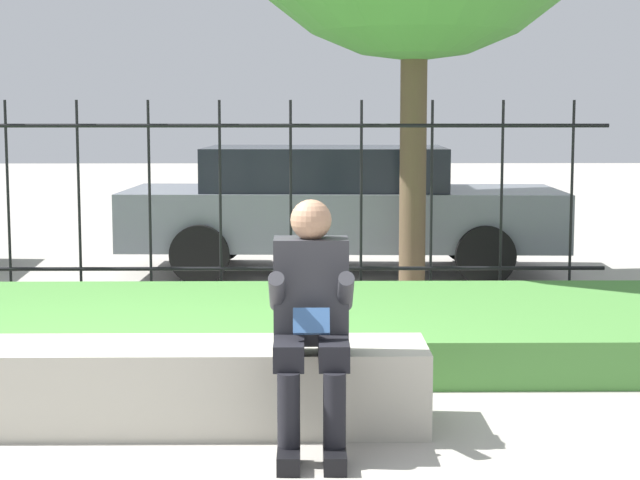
% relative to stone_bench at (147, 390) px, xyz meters
% --- Properties ---
extents(ground_plane, '(60.00, 60.00, 0.00)m').
position_rel_stone_bench_xyz_m(ground_plane, '(-0.17, 0.00, -0.20)').
color(ground_plane, '#A8A399').
extents(stone_bench, '(3.01, 0.59, 0.45)m').
position_rel_stone_bench_xyz_m(stone_bench, '(0.00, 0.00, 0.00)').
color(stone_bench, '#B7B2A3').
rests_on(stone_bench, ground_plane).
extents(person_seated_reader, '(0.42, 0.73, 1.25)m').
position_rel_stone_bench_xyz_m(person_seated_reader, '(0.88, -0.33, 0.48)').
color(person_seated_reader, black).
rests_on(person_seated_reader, ground_plane).
extents(grass_berm, '(9.19, 2.40, 0.30)m').
position_rel_stone_bench_xyz_m(grass_berm, '(-0.17, 1.90, -0.05)').
color(grass_berm, '#4C893D').
rests_on(grass_berm, ground_plane).
extents(iron_fence, '(7.19, 0.03, 1.79)m').
position_rel_stone_bench_xyz_m(iron_fence, '(-0.17, 3.43, 0.74)').
color(iron_fence, black).
rests_on(iron_fence, ground_plane).
extents(car_parked_center, '(4.58, 1.97, 1.33)m').
position_rel_stone_bench_xyz_m(car_parked_center, '(1.19, 5.61, 0.51)').
color(car_parked_center, slate).
rests_on(car_parked_center, ground_plane).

